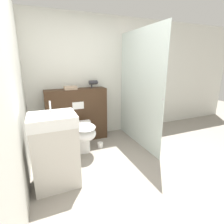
% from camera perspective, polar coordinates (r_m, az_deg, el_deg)
% --- Properties ---
extents(ground_plane, '(12.00, 12.00, 0.00)m').
position_cam_1_polar(ground_plane, '(2.59, 7.55, -22.06)').
color(ground_plane, gray).
extents(wall_back, '(8.00, 0.06, 2.50)m').
position_cam_1_polar(wall_back, '(3.79, -6.44, 10.79)').
color(wall_back, silver).
rests_on(wall_back, ground_plane).
extents(wall_side_left, '(0.06, 8.00, 2.50)m').
position_cam_1_polar(wall_side_left, '(1.79, -31.19, 2.69)').
color(wall_side_left, silver).
rests_on(wall_side_left, ground_plane).
extents(partition_panel, '(1.20, 0.30, 1.08)m').
position_cam_1_polar(partition_panel, '(3.64, -11.29, -1.04)').
color(partition_panel, '#3D2819').
rests_on(partition_panel, ground_plane).
extents(shower_glass, '(0.04, 1.50, 2.16)m').
position_cam_1_polar(shower_glass, '(3.37, 8.77, 7.18)').
color(shower_glass, silver).
rests_on(shower_glass, ground_plane).
extents(toilet, '(0.39, 0.61, 0.53)m').
position_cam_1_polar(toilet, '(3.15, -9.16, -7.20)').
color(toilet, white).
rests_on(toilet, ground_plane).
extents(sink_vanity, '(0.57, 0.47, 1.12)m').
position_cam_1_polar(sink_vanity, '(2.43, -18.07, -11.77)').
color(sink_vanity, beige).
rests_on(sink_vanity, ground_plane).
extents(hair_drier, '(0.20, 0.09, 0.15)m').
position_cam_1_polar(hair_drier, '(3.62, -6.05, 9.53)').
color(hair_drier, '#2D2D33').
rests_on(hair_drier, partition_panel).
extents(folded_towel, '(0.24, 0.18, 0.06)m').
position_cam_1_polar(folded_towel, '(3.49, -13.40, 7.70)').
color(folded_towel, tan).
rests_on(folded_towel, partition_panel).
extents(spare_toilet_roll, '(0.11, 0.11, 0.09)m').
position_cam_1_polar(spare_toilet_roll, '(3.45, -3.89, -10.61)').
color(spare_toilet_roll, white).
rests_on(spare_toilet_roll, ground_plane).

